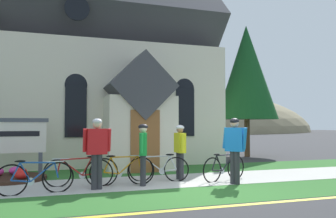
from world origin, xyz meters
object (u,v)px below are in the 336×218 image
Objects in this scene: bicycle_yellow at (122,171)px; cyclist_in_yellow_jersey at (235,145)px; roadside_conifer at (246,72)px; bicycle_black at (159,168)px; bicycle_blue at (79,172)px; cyclist_in_red_jersey at (97,147)px; cyclist_in_white_jersey at (143,150)px; bicycle_red at (35,178)px; bicycle_green at (224,168)px; cyclist_in_orange_jersey at (180,148)px; church_sign at (12,138)px.

cyclist_in_yellow_jersey is (2.91, -0.83, 0.68)m from bicycle_yellow.
roadside_conifer is at bearing 56.75° from cyclist_in_yellow_jersey.
bicycle_black is 0.93× the size of bicycle_blue.
cyclist_in_red_jersey reaches higher than cyclist_in_white_jersey.
bicycle_red is at bearing -146.00° from bicycle_blue.
bicycle_yellow is 0.26× the size of roadside_conifer.
cyclist_in_red_jersey is at bearing -170.88° from cyclist_in_white_jersey.
cyclist_in_red_jersey is at bearing -175.97° from bicycle_green.
cyclist_in_yellow_jersey is 0.27× the size of roadside_conifer.
bicycle_green is 0.92× the size of bicycle_blue.
bicycle_yellow is at bearing 176.15° from bicycle_green.
roadside_conifer is at bearing 39.57° from bicycle_yellow.
bicycle_blue is (-4.04, 0.32, 0.01)m from bicycle_green.
bicycle_red is at bearing -166.84° from cyclist_in_orange_jersey.
church_sign is 6.67m from cyclist_in_yellow_jersey.
cyclist_in_orange_jersey is (0.66, 0.05, 0.56)m from bicycle_black.
church_sign is 3.13m from bicycle_red.
bicycle_black is at bearing 4.30° from bicycle_blue.
cyclist_in_red_jersey is (-2.49, -0.79, 0.12)m from cyclist_in_orange_jersey.
church_sign is at bearing 156.70° from bicycle_green.
bicycle_green is at bearing -3.85° from bicycle_yellow.
cyclist_in_red_jersey reaches higher than bicycle_green.
bicycle_green is at bearing 1.41° from cyclist_in_white_jersey.
roadside_conifer is at bearing 35.06° from bicycle_red.
roadside_conifer reaches higher than bicycle_blue.
cyclist_in_white_jersey is (1.63, -0.38, 0.57)m from bicycle_blue.
bicycle_red and bicycle_blue have the same top height.
bicycle_black is (1.10, 0.29, -0.02)m from bicycle_yellow.
bicycle_black is 9.59m from roadside_conifer.
cyclist_in_white_jersey reaches higher than cyclist_in_orange_jersey.
bicycle_black is at bearing 42.09° from cyclist_in_white_jersey.
bicycle_yellow is 3.10m from cyclist_in_yellow_jersey.
cyclist_in_yellow_jersey reaches higher than bicycle_red.
bicycle_red is at bearing -74.67° from church_sign.
roadside_conifer is at bearing 42.65° from cyclist_in_white_jersey.
bicycle_black is (3.26, 0.86, -0.01)m from bicycle_red.
cyclist_in_white_jersey is (1.23, 0.20, -0.10)m from cyclist_in_red_jersey.
church_sign is 0.32× the size of roadside_conifer.
cyclist_in_orange_jersey is at bearing 134.50° from cyclist_in_yellow_jersey.
bicycle_yellow reaches higher than bicycle_black.
bicycle_green is at bearing 4.03° from cyclist_in_red_jersey.
cyclist_in_white_jersey is (-0.60, -0.54, 0.58)m from bicycle_black.
church_sign is at bearing 153.26° from bicycle_black.
bicycle_red is 1.58m from cyclist_in_red_jersey.
bicycle_red is 1.08× the size of bicycle_black.
bicycle_red is 12.47m from roadside_conifer.
church_sign reaches higher than bicycle_red.
roadside_conifer is (4.63, 7.06, 3.19)m from cyclist_in_yellow_jersey.
cyclist_in_red_jersey is 11.11m from roadside_conifer.
church_sign reaches higher than bicycle_green.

